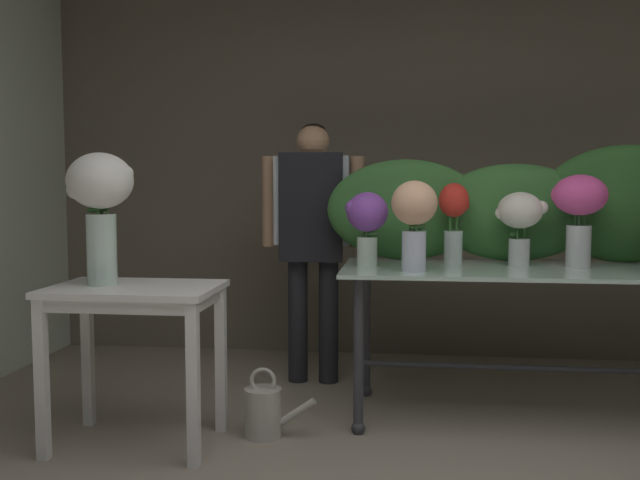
{
  "coord_description": "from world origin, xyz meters",
  "views": [
    {
      "loc": [
        -0.15,
        -1.93,
        1.24
      ],
      "look_at": [
        -0.56,
        1.44,
        0.96
      ],
      "focal_mm": 39.9,
      "sensor_mm": 36.0,
      "label": 1
    }
  ],
  "objects_px": {
    "display_table_glass": "(524,292)",
    "vase_scarlet_hydrangea": "(454,216)",
    "vase_fuchsia_peonies": "(578,207)",
    "vase_ivory_freesia": "(520,218)",
    "florist": "(313,222)",
    "vase_violet_tulips": "(367,220)",
    "side_table_white": "(135,308)",
    "watering_can": "(264,411)",
    "vase_peach_ranunculus": "(414,216)",
    "vase_white_roses_tall": "(100,200)"
  },
  "relations": [
    {
      "from": "watering_can",
      "to": "display_table_glass",
      "type": "bearing_deg",
      "value": 17.97
    },
    {
      "from": "vase_peach_ranunculus",
      "to": "vase_scarlet_hydrangea",
      "type": "bearing_deg",
      "value": 57.21
    },
    {
      "from": "side_table_white",
      "to": "florist",
      "type": "height_order",
      "value": "florist"
    },
    {
      "from": "vase_violet_tulips",
      "to": "watering_can",
      "type": "distance_m",
      "value": 1.1
    },
    {
      "from": "vase_peach_ranunculus",
      "to": "vase_fuchsia_peonies",
      "type": "xyz_separation_m",
      "value": [
        0.84,
        0.28,
        0.04
      ]
    },
    {
      "from": "vase_fuchsia_peonies",
      "to": "watering_can",
      "type": "relative_size",
      "value": 1.35
    },
    {
      "from": "vase_ivory_freesia",
      "to": "watering_can",
      "type": "xyz_separation_m",
      "value": [
        -1.27,
        -0.49,
        -0.92
      ]
    },
    {
      "from": "side_table_white",
      "to": "vase_white_roses_tall",
      "type": "height_order",
      "value": "vase_white_roses_tall"
    },
    {
      "from": "display_table_glass",
      "to": "vase_peach_ranunculus",
      "type": "relative_size",
      "value": 4.18
    },
    {
      "from": "vase_peach_ranunculus",
      "to": "vase_violet_tulips",
      "type": "distance_m",
      "value": 0.3
    },
    {
      "from": "vase_ivory_freesia",
      "to": "watering_can",
      "type": "bearing_deg",
      "value": -158.8
    },
    {
      "from": "vase_fuchsia_peonies",
      "to": "vase_scarlet_hydrangea",
      "type": "distance_m",
      "value": 0.63
    },
    {
      "from": "vase_peach_ranunculus",
      "to": "vase_white_roses_tall",
      "type": "distance_m",
      "value": 1.49
    },
    {
      "from": "side_table_white",
      "to": "vase_scarlet_hydrangea",
      "type": "bearing_deg",
      "value": 24.52
    },
    {
      "from": "display_table_glass",
      "to": "vase_ivory_freesia",
      "type": "bearing_deg",
      "value": 103.73
    },
    {
      "from": "display_table_glass",
      "to": "vase_peach_ranunculus",
      "type": "bearing_deg",
      "value": -158.12
    },
    {
      "from": "florist",
      "to": "vase_ivory_freesia",
      "type": "xyz_separation_m",
      "value": [
        1.16,
        -0.49,
        0.06
      ]
    },
    {
      "from": "vase_scarlet_hydrangea",
      "to": "vase_white_roses_tall",
      "type": "relative_size",
      "value": 0.7
    },
    {
      "from": "side_table_white",
      "to": "vase_fuchsia_peonies",
      "type": "bearing_deg",
      "value": 16.55
    },
    {
      "from": "vase_ivory_freesia",
      "to": "vase_scarlet_hydrangea",
      "type": "height_order",
      "value": "vase_scarlet_hydrangea"
    },
    {
      "from": "vase_scarlet_hydrangea",
      "to": "watering_can",
      "type": "height_order",
      "value": "vase_scarlet_hydrangea"
    },
    {
      "from": "vase_violet_tulips",
      "to": "watering_can",
      "type": "bearing_deg",
      "value": -142.0
    },
    {
      "from": "display_table_glass",
      "to": "vase_white_roses_tall",
      "type": "relative_size",
      "value": 3.02
    },
    {
      "from": "florist",
      "to": "watering_can",
      "type": "height_order",
      "value": "florist"
    },
    {
      "from": "vase_scarlet_hydrangea",
      "to": "side_table_white",
      "type": "bearing_deg",
      "value": -155.48
    },
    {
      "from": "display_table_glass",
      "to": "vase_scarlet_hydrangea",
      "type": "distance_m",
      "value": 0.53
    },
    {
      "from": "vase_fuchsia_peonies",
      "to": "vase_peach_ranunculus",
      "type": "bearing_deg",
      "value": -161.63
    },
    {
      "from": "side_table_white",
      "to": "vase_fuchsia_peonies",
      "type": "distance_m",
      "value": 2.27
    },
    {
      "from": "vase_peach_ranunculus",
      "to": "vase_ivory_freesia",
      "type": "xyz_separation_m",
      "value": [
        0.55,
        0.3,
        -0.02
      ]
    },
    {
      "from": "vase_white_roses_tall",
      "to": "side_table_white",
      "type": "bearing_deg",
      "value": -0.05
    },
    {
      "from": "vase_peach_ranunculus",
      "to": "vase_violet_tulips",
      "type": "bearing_deg",
      "value": 142.58
    },
    {
      "from": "vase_fuchsia_peonies",
      "to": "vase_ivory_freesia",
      "type": "distance_m",
      "value": 0.3
    },
    {
      "from": "vase_scarlet_hydrangea",
      "to": "vase_white_roses_tall",
      "type": "distance_m",
      "value": 1.8
    },
    {
      "from": "display_table_glass",
      "to": "florist",
      "type": "distance_m",
      "value": 1.34
    },
    {
      "from": "side_table_white",
      "to": "vase_fuchsia_peonies",
      "type": "height_order",
      "value": "vase_fuchsia_peonies"
    },
    {
      "from": "display_table_glass",
      "to": "side_table_white",
      "type": "relative_size",
      "value": 2.41
    },
    {
      "from": "vase_white_roses_tall",
      "to": "display_table_glass",
      "type": "bearing_deg",
      "value": 16.13
    },
    {
      "from": "side_table_white",
      "to": "watering_can",
      "type": "relative_size",
      "value": 2.2
    },
    {
      "from": "vase_violet_tulips",
      "to": "watering_can",
      "type": "height_order",
      "value": "vase_violet_tulips"
    },
    {
      "from": "display_table_glass",
      "to": "vase_white_roses_tall",
      "type": "distance_m",
      "value": 2.15
    },
    {
      "from": "display_table_glass",
      "to": "vase_white_roses_tall",
      "type": "bearing_deg",
      "value": -163.87
    },
    {
      "from": "display_table_glass",
      "to": "vase_scarlet_hydrangea",
      "type": "xyz_separation_m",
      "value": [
        -0.36,
        0.1,
        0.38
      ]
    },
    {
      "from": "florist",
      "to": "vase_violet_tulips",
      "type": "relative_size",
      "value": 4.12
    },
    {
      "from": "florist",
      "to": "vase_peach_ranunculus",
      "type": "bearing_deg",
      "value": -52.71
    },
    {
      "from": "side_table_white",
      "to": "vase_white_roses_tall",
      "type": "bearing_deg",
      "value": 179.95
    },
    {
      "from": "vase_violet_tulips",
      "to": "vase_ivory_freesia",
      "type": "bearing_deg",
      "value": 8.65
    },
    {
      "from": "display_table_glass",
      "to": "vase_ivory_freesia",
      "type": "relative_size",
      "value": 4.82
    },
    {
      "from": "florist",
      "to": "watering_can",
      "type": "xyz_separation_m",
      "value": [
        -0.11,
        -0.98,
        -0.87
      ]
    },
    {
      "from": "display_table_glass",
      "to": "watering_can",
      "type": "distance_m",
      "value": 1.46
    },
    {
      "from": "vase_peach_ranunculus",
      "to": "vase_violet_tulips",
      "type": "relative_size",
      "value": 1.15
    }
  ]
}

